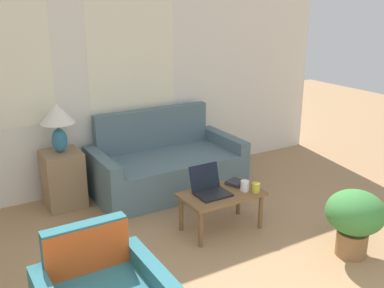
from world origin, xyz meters
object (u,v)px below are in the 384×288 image
at_px(laptop, 210,188).
at_px(book_red, 236,183).
at_px(potted_plant, 355,217).
at_px(coffee_table, 221,198).
at_px(cup_navy, 256,188).
at_px(table_lamp, 57,119).
at_px(couch, 165,167).
at_px(cup_yellow, 245,186).

height_order(laptop, book_red, laptop).
bearing_deg(laptop, potted_plant, -51.03).
height_order(coffee_table, cup_navy, cup_navy).
distance_m(laptop, cup_navy, 0.46).
relative_size(table_lamp, potted_plant, 0.87).
relative_size(laptop, book_red, 1.49).
xyz_separation_m(book_red, potted_plant, (0.50, -1.10, -0.04)).
distance_m(cup_navy, potted_plant, 0.96).
height_order(coffee_table, laptop, laptop).
distance_m(couch, coffee_table, 1.20).
height_order(couch, table_lamp, table_lamp).
bearing_deg(laptop, cup_yellow, -22.11).
xyz_separation_m(couch, book_red, (0.26, -1.09, 0.14)).
bearing_deg(potted_plant, cup_navy, 118.02).
distance_m(table_lamp, coffee_table, 1.93).
height_order(table_lamp, book_red, table_lamp).
xyz_separation_m(laptop, potted_plant, (0.85, -1.06, -0.08)).
height_order(laptop, potted_plant, laptop).
distance_m(coffee_table, potted_plant, 1.25).
xyz_separation_m(couch, cup_yellow, (0.24, -1.27, 0.17)).
bearing_deg(laptop, book_red, 7.63).
height_order(couch, cup_navy, couch).
relative_size(table_lamp, cup_yellow, 5.07).
height_order(table_lamp, laptop, table_lamp).
bearing_deg(table_lamp, book_red, -40.68).
height_order(cup_yellow, book_red, cup_yellow).
height_order(couch, cup_yellow, couch).
xyz_separation_m(table_lamp, cup_yellow, (1.43, -1.43, -0.56)).
bearing_deg(book_red, laptop, -172.37).
bearing_deg(laptop, cup_navy, -27.78).
bearing_deg(coffee_table, table_lamp, 131.58).
bearing_deg(cup_yellow, laptop, 157.89).
relative_size(couch, book_red, 8.17).
bearing_deg(cup_navy, coffee_table, 152.84).
relative_size(coffee_table, cup_navy, 8.31).
distance_m(coffee_table, book_red, 0.28).
relative_size(coffee_table, potted_plant, 1.30).
bearing_deg(couch, potted_plant, -70.91).
bearing_deg(cup_yellow, couch, 100.45).
distance_m(couch, table_lamp, 1.41).
relative_size(table_lamp, cup_navy, 5.57).
xyz_separation_m(table_lamp, book_red, (1.45, -1.25, -0.59)).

